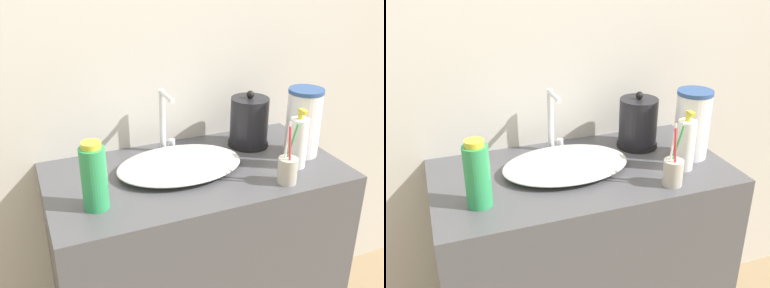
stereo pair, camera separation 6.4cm
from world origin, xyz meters
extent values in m
cube|color=beige|center=(0.00, 0.55, 1.30)|extent=(6.00, 0.04, 2.60)
cube|color=#4C4C51|center=(0.00, 0.27, 0.44)|extent=(1.01, 0.53, 0.89)
ellipsoid|color=white|center=(-0.05, 0.28, 0.91)|extent=(0.44, 0.30, 0.05)
cylinder|color=silver|center=(-0.05, 0.46, 1.01)|extent=(0.02, 0.02, 0.24)
cylinder|color=silver|center=(-0.05, 0.40, 1.12)|extent=(0.02, 0.11, 0.02)
cylinder|color=silver|center=(-0.02, 0.46, 0.91)|extent=(0.02, 0.02, 0.04)
cylinder|color=black|center=(0.27, 0.38, 0.89)|extent=(0.15, 0.15, 0.01)
cylinder|color=black|center=(0.27, 0.38, 0.98)|extent=(0.14, 0.14, 0.19)
sphere|color=black|center=(0.27, 0.38, 1.09)|extent=(0.03, 0.03, 0.03)
cylinder|color=#B7B2A8|center=(0.24, 0.07, 0.93)|extent=(0.06, 0.06, 0.09)
cylinder|color=green|center=(0.24, 0.08, 1.01)|extent=(0.03, 0.03, 0.17)
cylinder|color=white|center=(0.23, 0.08, 1.01)|extent=(0.03, 0.02, 0.17)
cylinder|color=#E5333F|center=(0.23, 0.06, 1.01)|extent=(0.02, 0.01, 0.17)
cylinder|color=white|center=(0.33, 0.16, 0.98)|extent=(0.06, 0.06, 0.18)
cylinder|color=gold|center=(0.33, 0.16, 1.08)|extent=(0.02, 0.02, 0.02)
cube|color=gold|center=(0.33, 0.15, 1.09)|extent=(0.02, 0.03, 0.01)
cylinder|color=#2D9956|center=(-0.36, 0.16, 0.98)|extent=(0.08, 0.08, 0.19)
cylinder|color=gold|center=(-0.36, 0.16, 1.09)|extent=(0.06, 0.06, 0.02)
cylinder|color=silver|center=(0.41, 0.24, 1.00)|extent=(0.12, 0.12, 0.23)
cylinder|color=#2D4C84|center=(0.41, 0.24, 1.13)|extent=(0.12, 0.12, 0.01)
camera|label=1|loc=(-0.54, -0.99, 1.60)|focal=42.00mm
camera|label=2|loc=(-0.48, -1.01, 1.60)|focal=42.00mm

